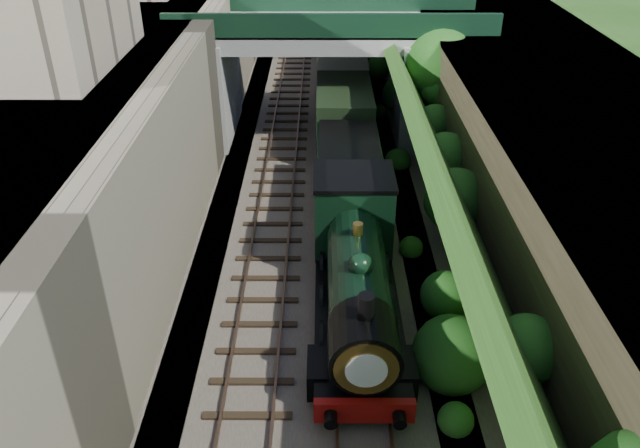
% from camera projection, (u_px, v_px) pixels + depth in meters
% --- Properties ---
extents(trackbed, '(10.00, 90.00, 0.20)m').
position_uv_depth(trackbed, '(321.00, 163.00, 31.70)').
color(trackbed, '#473F38').
rests_on(trackbed, ground).
extents(retaining_wall, '(1.00, 90.00, 7.00)m').
position_uv_depth(retaining_wall, '(206.00, 99.00, 29.98)').
color(retaining_wall, '#756B56').
rests_on(retaining_wall, ground).
extents(street_plateau_left, '(6.00, 90.00, 7.00)m').
position_uv_depth(street_plateau_left, '(134.00, 99.00, 29.98)').
color(street_plateau_left, '#262628').
rests_on(street_plateau_left, ground).
extents(street_plateau_right, '(8.00, 90.00, 6.25)m').
position_uv_depth(street_plateau_right, '(517.00, 107.00, 30.13)').
color(street_plateau_right, '#262628').
rests_on(street_plateau_right, ground).
extents(embankment_slope, '(4.33, 90.00, 6.36)m').
position_uv_depth(embankment_slope, '(427.00, 126.00, 29.10)').
color(embankment_slope, '#1E4714').
rests_on(embankment_slope, ground).
extents(track_left, '(2.50, 90.00, 0.20)m').
position_uv_depth(track_left, '(281.00, 161.00, 31.63)').
color(track_left, black).
rests_on(track_left, trackbed).
extents(track_right, '(2.50, 90.00, 0.20)m').
position_uv_depth(track_right, '(344.00, 161.00, 31.63)').
color(track_right, black).
rests_on(track_right, trackbed).
extents(road_bridge, '(16.00, 6.40, 7.25)m').
position_uv_depth(road_bridge, '(338.00, 63.00, 33.10)').
color(road_bridge, gray).
rests_on(road_bridge, ground).
extents(building_near, '(4.00, 8.00, 4.00)m').
position_uv_depth(building_near, '(52.00, 7.00, 22.02)').
color(building_near, gray).
rests_on(building_near, street_plateau_left).
extents(tree, '(3.60, 3.80, 6.60)m').
position_uv_depth(tree, '(441.00, 68.00, 30.44)').
color(tree, black).
rests_on(tree, ground).
extents(locomotive, '(3.10, 10.22, 3.83)m').
position_uv_depth(locomotive, '(357.00, 274.00, 20.29)').
color(locomotive, black).
rests_on(locomotive, trackbed).
extents(tender, '(2.70, 6.00, 3.05)m').
position_uv_depth(tender, '(348.00, 179.00, 26.75)').
color(tender, black).
rests_on(tender, trackbed).
extents(coach_front, '(2.90, 18.00, 3.70)m').
position_uv_depth(coach_front, '(341.00, 78.00, 37.36)').
color(coach_front, black).
rests_on(coach_front, trackbed).
extents(coach_middle, '(2.90, 18.00, 3.70)m').
position_uv_depth(coach_middle, '(335.00, 10.00, 53.50)').
color(coach_middle, black).
rests_on(coach_middle, trackbed).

